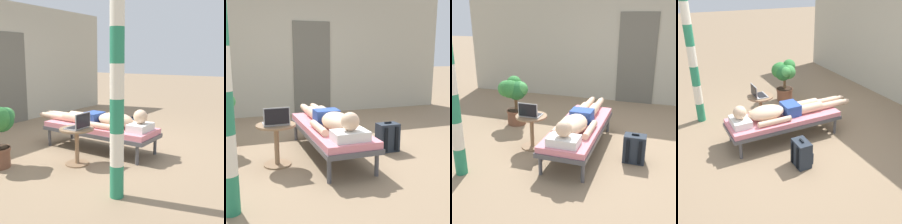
# 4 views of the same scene
# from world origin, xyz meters

# --- Properties ---
(ground_plane) EXTENTS (40.00, 40.00, 0.00)m
(ground_plane) POSITION_xyz_m (0.00, 0.00, 0.00)
(ground_plane) COLOR #8C7256
(lounge_chair) EXTENTS (0.67, 1.91, 0.42)m
(lounge_chair) POSITION_xyz_m (-0.20, -0.14, 0.35)
(lounge_chair) COLOR #4C4C51
(lounge_chair) RESTS_ON ground
(person_reclining) EXTENTS (0.53, 2.17, 0.32)m
(person_reclining) POSITION_xyz_m (-0.20, -0.21, 0.52)
(person_reclining) COLOR white
(person_reclining) RESTS_ON lounge_chair
(side_table) EXTENTS (0.48, 0.48, 0.52)m
(side_table) POSITION_xyz_m (-0.92, -0.27, 0.36)
(side_table) COLOR #8C6B4C
(side_table) RESTS_ON ground
(laptop) EXTENTS (0.31, 0.24, 0.23)m
(laptop) POSITION_xyz_m (-0.92, -0.32, 0.58)
(laptop) COLOR #A5A8AD
(laptop) RESTS_ON side_table
(backpack) EXTENTS (0.30, 0.26, 0.42)m
(backpack) POSITION_xyz_m (0.63, -0.25, 0.20)
(backpack) COLOR #262D38
(backpack) RESTS_ON ground
(potted_plant) EXTENTS (0.60, 0.58, 0.89)m
(potted_plant) POSITION_xyz_m (-1.64, 0.55, 0.59)
(potted_plant) COLOR brown
(potted_plant) RESTS_ON ground
(porch_post) EXTENTS (0.15, 0.15, 2.51)m
(porch_post) POSITION_xyz_m (-1.47, -1.30, 1.26)
(porch_post) COLOR #267F59
(porch_post) RESTS_ON ground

